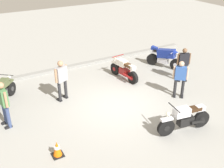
{
  "coord_description": "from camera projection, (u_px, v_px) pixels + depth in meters",
  "views": [
    {
      "loc": [
        -5.11,
        -8.41,
        5.98
      ],
      "look_at": [
        -0.0,
        0.57,
        0.75
      ],
      "focal_mm": 44.75,
      "sensor_mm": 36.0,
      "label": 1
    }
  ],
  "objects": [
    {
      "name": "traffic_cone",
      "position": [
        57.0,
        149.0,
        8.67
      ],
      "size": [
        0.36,
        0.36,
        0.53
      ],
      "color": "black",
      "rests_on": "ground"
    },
    {
      "name": "ground_plane",
      "position": [
        119.0,
        106.0,
        11.47
      ],
      "size": [
        40.0,
        40.0,
        0.0
      ],
      "primitive_type": "plane",
      "color": "#9E9E99"
    },
    {
      "name": "person_in_gray_shirt",
      "position": [
        61.0,
        78.0,
        11.46
      ],
      "size": [
        0.66,
        0.47,
        1.78
      ],
      "rotation": [
        0.0,
        0.0,
        1.98
      ],
      "color": "#262628",
      "rests_on": "ground"
    },
    {
      "name": "motorcycle_silver_cruiser",
      "position": [
        185.0,
        118.0,
        9.71
      ],
      "size": [
        2.08,
        0.75,
        1.09
      ],
      "rotation": [
        0.0,
        0.0,
        2.99
      ],
      "color": "black",
      "rests_on": "ground"
    },
    {
      "name": "motorcycle_blue_sportbike",
      "position": [
        164.0,
        57.0,
        14.79
      ],
      "size": [
        1.09,
        1.82,
        1.14
      ],
      "rotation": [
        0.0,
        0.0,
        5.2
      ],
      "color": "black",
      "rests_on": "ground"
    },
    {
      "name": "motorcycle_olive_vintage",
      "position": [
        2.0,
        92.0,
        11.49
      ],
      "size": [
        1.38,
        1.59,
        1.07
      ],
      "rotation": [
        0.0,
        0.0,
        0.87
      ],
      "color": "black",
      "rests_on": "ground"
    },
    {
      "name": "person_in_green_shirt",
      "position": [
        4.0,
        101.0,
        9.79
      ],
      "size": [
        0.37,
        0.68,
        1.76
      ],
      "rotation": [
        0.0,
        0.0,
        3.31
      ],
      "color": "#384772",
      "rests_on": "ground"
    },
    {
      "name": "curb_edge",
      "position": [
        75.0,
        66.0,
        15.01
      ],
      "size": [
        14.0,
        0.3,
        0.15
      ],
      "primitive_type": "cube",
      "color": "gray",
      "rests_on": "ground"
    },
    {
      "name": "motorcycle_cream_vintage",
      "position": [
        124.0,
        70.0,
        13.54
      ],
      "size": [
        0.7,
        1.95,
        1.07
      ],
      "rotation": [
        0.0,
        0.0,
        1.7
      ],
      "color": "black",
      "rests_on": "ground"
    },
    {
      "name": "person_in_black_shirt",
      "position": [
        183.0,
        63.0,
        13.18
      ],
      "size": [
        0.61,
        0.46,
        1.64
      ],
      "rotation": [
        0.0,
        0.0,
        4.25
      ],
      "color": "#59595B",
      "rests_on": "ground"
    },
    {
      "name": "person_in_blue_shirt",
      "position": [
        180.0,
        77.0,
        11.78
      ],
      "size": [
        0.56,
        0.52,
        1.63
      ],
      "rotation": [
        0.0,
        0.0,
        4.01
      ],
      "color": "#262628",
      "rests_on": "ground"
    }
  ]
}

